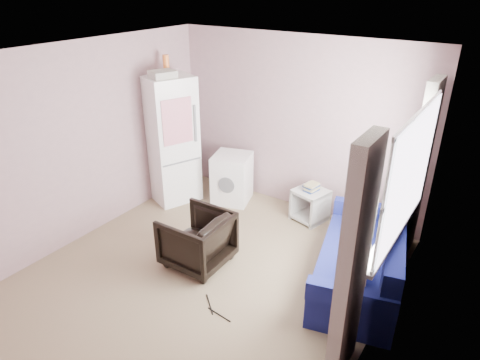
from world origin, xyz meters
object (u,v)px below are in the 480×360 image
Objects in this scene: armchair at (197,237)px; fridge at (171,139)px; sofa at (364,262)px; washing_machine at (232,177)px; side_table at (310,203)px.

fridge reaches higher than armchair.
armchair is at bearing -172.10° from sofa.
sofa is (2.37, -0.84, -0.09)m from washing_machine.
fridge is at bearing 158.55° from sofa.
armchair reaches higher than side_table.
sofa is (1.11, -0.97, 0.03)m from side_table.
washing_machine is at bearing 146.67° from sofa.
armchair is 0.34× the size of fridge.
side_table is 1.48m from sofa.
washing_machine is 1.31× the size of side_table.
washing_machine is 0.38× the size of sofa.
washing_machine reaches higher than side_table.
sofa is at bearing 14.03° from fridge.
armchair is 1.82m from side_table.
sofa is (3.19, -0.43, -0.67)m from fridge.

